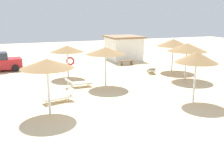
{
  "coord_description": "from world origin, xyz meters",
  "views": [
    {
      "loc": [
        -5.27,
        -10.41,
        5.03
      ],
      "look_at": [
        0.0,
        3.0,
        1.2
      ],
      "focal_mm": 41.87,
      "sensor_mm": 36.0,
      "label": 1
    }
  ],
  "objects_px": {
    "parasol_5": "(67,49)",
    "bench_0": "(127,62)",
    "parasol_8": "(197,57)",
    "parasol_2": "(173,43)",
    "parasol_7": "(187,47)",
    "beach_cabana": "(123,48)",
    "parasol_3": "(105,51)",
    "parasol_1": "(47,64)",
    "lounger_3": "(78,83)",
    "lounger_1": "(60,97)",
    "lounger_2": "(151,69)"
  },
  "relations": [
    {
      "from": "parasol_2",
      "to": "parasol_7",
      "type": "xyz_separation_m",
      "value": [
        -0.84,
        -3.1,
        -0.03
      ]
    },
    {
      "from": "lounger_3",
      "to": "bench_0",
      "type": "distance_m",
      "value": 9.36
    },
    {
      "from": "parasol_5",
      "to": "parasol_8",
      "type": "relative_size",
      "value": 0.89
    },
    {
      "from": "beach_cabana",
      "to": "lounger_3",
      "type": "bearing_deg",
      "value": -128.74
    },
    {
      "from": "parasol_5",
      "to": "bench_0",
      "type": "bearing_deg",
      "value": 25.34
    },
    {
      "from": "parasol_2",
      "to": "parasol_7",
      "type": "bearing_deg",
      "value": -105.17
    },
    {
      "from": "parasol_8",
      "to": "bench_0",
      "type": "height_order",
      "value": "parasol_8"
    },
    {
      "from": "lounger_1",
      "to": "lounger_2",
      "type": "distance_m",
      "value": 10.54
    },
    {
      "from": "parasol_8",
      "to": "parasol_3",
      "type": "bearing_deg",
      "value": 124.76
    },
    {
      "from": "parasol_8",
      "to": "lounger_3",
      "type": "distance_m",
      "value": 8.32
    },
    {
      "from": "parasol_1",
      "to": "parasol_5",
      "type": "xyz_separation_m",
      "value": [
        2.66,
        7.8,
        -0.31
      ]
    },
    {
      "from": "lounger_1",
      "to": "parasol_5",
      "type": "bearing_deg",
      "value": 73.18
    },
    {
      "from": "parasol_5",
      "to": "lounger_1",
      "type": "xyz_separation_m",
      "value": [
        -1.82,
        -6.0,
        -2.04
      ]
    },
    {
      "from": "parasol_3",
      "to": "parasol_8",
      "type": "height_order",
      "value": "parasol_8"
    },
    {
      "from": "parasol_8",
      "to": "lounger_1",
      "type": "bearing_deg",
      "value": 158.28
    },
    {
      "from": "parasol_1",
      "to": "lounger_2",
      "type": "distance_m",
      "value": 12.44
    },
    {
      "from": "parasol_8",
      "to": "lounger_1",
      "type": "distance_m",
      "value": 8.3
    },
    {
      "from": "parasol_1",
      "to": "lounger_3",
      "type": "bearing_deg",
      "value": 59.62
    },
    {
      "from": "parasol_5",
      "to": "beach_cabana",
      "type": "height_order",
      "value": "beach_cabana"
    },
    {
      "from": "parasol_1",
      "to": "lounger_1",
      "type": "relative_size",
      "value": 1.48
    },
    {
      "from": "parasol_1",
      "to": "beach_cabana",
      "type": "distance_m",
      "value": 17.88
    },
    {
      "from": "lounger_3",
      "to": "bench_0",
      "type": "bearing_deg",
      "value": 43.57
    },
    {
      "from": "lounger_2",
      "to": "bench_0",
      "type": "bearing_deg",
      "value": 97.78
    },
    {
      "from": "parasol_5",
      "to": "bench_0",
      "type": "relative_size",
      "value": 1.79
    },
    {
      "from": "parasol_2",
      "to": "parasol_8",
      "type": "relative_size",
      "value": 1.0
    },
    {
      "from": "parasol_2",
      "to": "parasol_8",
      "type": "xyz_separation_m",
      "value": [
        -3.87,
        -7.97,
        0.07
      ]
    },
    {
      "from": "parasol_2",
      "to": "lounger_3",
      "type": "relative_size",
      "value": 1.57
    },
    {
      "from": "lounger_3",
      "to": "lounger_2",
      "type": "bearing_deg",
      "value": 18.46
    },
    {
      "from": "parasol_2",
      "to": "parasol_5",
      "type": "xyz_separation_m",
      "value": [
        -9.44,
        0.98,
        -0.26
      ]
    },
    {
      "from": "parasol_2",
      "to": "lounger_3",
      "type": "distance_m",
      "value": 9.96
    },
    {
      "from": "parasol_7",
      "to": "lounger_1",
      "type": "distance_m",
      "value": 10.83
    },
    {
      "from": "parasol_3",
      "to": "beach_cabana",
      "type": "relative_size",
      "value": 0.7
    },
    {
      "from": "lounger_3",
      "to": "bench_0",
      "type": "relative_size",
      "value": 1.28
    },
    {
      "from": "parasol_8",
      "to": "lounger_1",
      "type": "relative_size",
      "value": 1.53
    },
    {
      "from": "parasol_3",
      "to": "bench_0",
      "type": "xyz_separation_m",
      "value": [
        4.85,
        6.93,
        -2.23
      ]
    },
    {
      "from": "parasol_3",
      "to": "bench_0",
      "type": "distance_m",
      "value": 8.75
    },
    {
      "from": "parasol_5",
      "to": "parasol_8",
      "type": "bearing_deg",
      "value": -58.07
    },
    {
      "from": "parasol_8",
      "to": "parasol_7",
      "type": "bearing_deg",
      "value": 58.14
    },
    {
      "from": "parasol_8",
      "to": "lounger_3",
      "type": "relative_size",
      "value": 1.58
    },
    {
      "from": "parasol_7",
      "to": "beach_cabana",
      "type": "xyz_separation_m",
      "value": [
        -0.71,
        10.67,
        -1.2
      ]
    },
    {
      "from": "parasol_1",
      "to": "parasol_7",
      "type": "height_order",
      "value": "parasol_1"
    },
    {
      "from": "parasol_3",
      "to": "lounger_2",
      "type": "height_order",
      "value": "parasol_3"
    },
    {
      "from": "lounger_1",
      "to": "lounger_2",
      "type": "height_order",
      "value": "lounger_1"
    },
    {
      "from": "lounger_1",
      "to": "parasol_8",
      "type": "bearing_deg",
      "value": -21.72
    },
    {
      "from": "parasol_5",
      "to": "parasol_1",
      "type": "bearing_deg",
      "value": -108.84
    },
    {
      "from": "lounger_1",
      "to": "lounger_3",
      "type": "xyz_separation_m",
      "value": [
        1.83,
        2.77,
        -0.0
      ]
    },
    {
      "from": "parasol_2",
      "to": "parasol_3",
      "type": "distance_m",
      "value": 7.98
    },
    {
      "from": "parasol_8",
      "to": "bench_0",
      "type": "distance_m",
      "value": 12.45
    },
    {
      "from": "parasol_7",
      "to": "lounger_3",
      "type": "xyz_separation_m",
      "value": [
        -8.58,
        0.85,
        -2.26
      ]
    },
    {
      "from": "lounger_1",
      "to": "parasol_3",
      "type": "bearing_deg",
      "value": 31.32
    }
  ]
}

